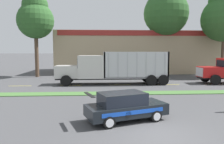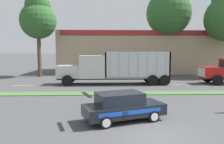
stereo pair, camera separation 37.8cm
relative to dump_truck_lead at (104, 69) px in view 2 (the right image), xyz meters
The scene contains 12 objects.
ground_plane 15.24m from the dump_truck_lead, 81.56° to the right, with size 600.00×600.00×0.00m, color #474749.
grass_verge 6.18m from the dump_truck_lead, 68.09° to the right, with size 120.00×1.55×0.06m, color #477538.
centre_line_2 9.03m from the dump_truck_lead, behind, with size 2.40×0.14×0.01m, color yellow.
centre_line_3 3.91m from the dump_truck_lead, 167.69° to the right, with size 2.40×0.14×0.01m, color yellow.
centre_line_4 2.70m from the dump_truck_lead, 20.92° to the right, with size 2.40×0.14×0.01m, color yellow.
centre_line_5 7.59m from the dump_truck_lead, ahead, with size 2.40×0.14×0.01m, color yellow.
centre_line_6 12.90m from the dump_truck_lead, ahead, with size 2.40×0.14×0.01m, color yellow.
dump_truck_lead is the anchor object (origin of this frame).
rally_car 13.02m from the dump_truck_lead, 85.53° to the right, with size 4.64×3.06×1.58m.
store_building_backdrop 16.71m from the dump_truck_lead, 67.64° to the left, with size 27.28×12.10×6.92m.
tree_behind_left 13.71m from the dump_truck_lead, 141.06° to the left, with size 5.12×5.12×11.83m.
tree_behind_right 16.40m from the dump_truck_lead, 44.09° to the left, with size 6.90×6.90×14.72m.
Camera 2 is at (-2.20, -9.38, 3.75)m, focal length 35.00 mm.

